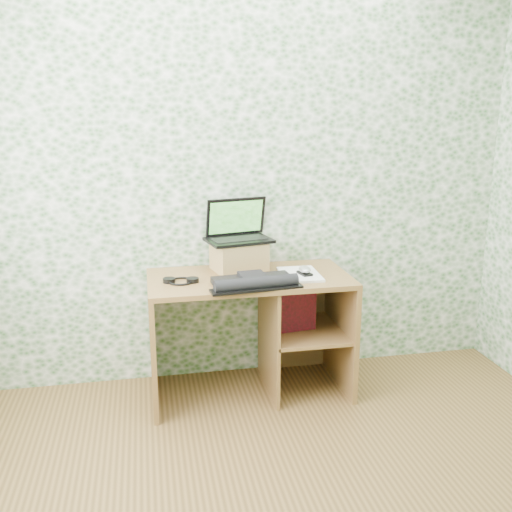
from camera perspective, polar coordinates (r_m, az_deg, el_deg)
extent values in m
plane|color=white|center=(3.59, -1.63, 7.81)|extent=(3.50, 0.00, 3.50)
cube|color=brown|center=(3.40, -0.68, -2.29)|extent=(1.20, 0.60, 0.03)
cube|color=brown|center=(3.48, -10.29, -8.72)|extent=(0.03, 0.60, 0.72)
cube|color=brown|center=(3.67, 8.41, -7.35)|extent=(0.03, 0.60, 0.72)
cube|color=brown|center=(3.55, 1.26, -7.97)|extent=(0.02, 0.56, 0.72)
cube|color=brown|center=(3.60, 4.91, -7.38)|extent=(0.46, 0.56, 0.02)
cube|color=brown|center=(3.87, 3.83, -6.08)|extent=(0.48, 0.02, 0.72)
cube|color=olive|center=(3.51, -1.72, 0.00)|extent=(0.35, 0.31, 0.18)
cube|color=black|center=(3.48, -1.73, 1.59)|extent=(0.43, 0.34, 0.02)
cube|color=black|center=(3.47, -1.70, 1.73)|extent=(0.35, 0.21, 0.00)
cube|color=black|center=(3.56, -2.03, 3.96)|extent=(0.39, 0.14, 0.24)
cube|color=#1F5C1A|center=(3.55, -2.01, 3.91)|extent=(0.35, 0.12, 0.20)
cube|color=black|center=(3.27, -0.36, -2.42)|extent=(0.47, 0.21, 0.04)
cube|color=black|center=(3.26, -0.36, -2.25)|extent=(0.16, 0.16, 0.06)
cylinder|color=black|center=(3.15, 0.05, -2.73)|extent=(0.48, 0.12, 0.07)
cube|color=black|center=(3.15, 0.06, -3.28)|extent=(0.53, 0.16, 0.01)
torus|color=black|center=(3.31, -7.52, -2.52)|extent=(0.17, 0.17, 0.01)
cylinder|color=black|center=(3.32, -8.69, -2.42)|extent=(0.07, 0.07, 0.03)
cylinder|color=black|center=(3.30, -6.35, -2.41)|extent=(0.07, 0.07, 0.03)
cube|color=white|center=(3.42, 4.42, -1.84)|extent=(0.23, 0.33, 0.01)
ellipsoid|color=#B7B7B9|center=(3.39, 4.89, -1.53)|extent=(0.09, 0.12, 0.04)
cylinder|color=black|center=(3.45, 5.10, -1.51)|extent=(0.03, 0.16, 0.01)
cube|color=maroon|center=(3.52, 3.76, -4.89)|extent=(0.28, 0.12, 0.32)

